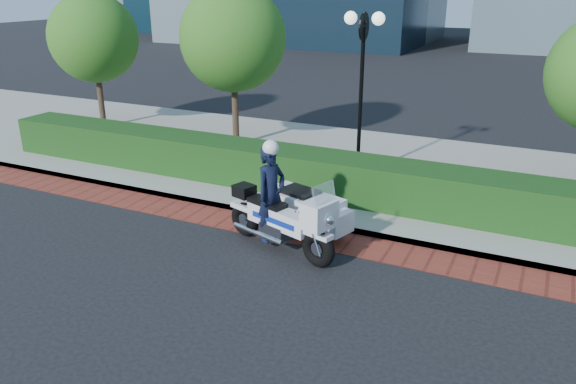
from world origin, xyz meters
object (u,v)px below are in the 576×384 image
at_px(tree_b, 233,38).
at_px(police_motorcycle, 289,208).
at_px(lamppost, 362,70).
at_px(tree_a, 94,38).

xyz_separation_m(tree_b, police_motorcycle, (4.45, -5.43, -2.67)).
bearing_deg(tree_b, lamppost, -16.11).
xyz_separation_m(lamppost, tree_b, (-4.50, 1.30, 0.48)).
bearing_deg(tree_a, lamppost, -7.41).
height_order(tree_b, police_motorcycle, tree_b).
bearing_deg(police_motorcycle, lamppost, 106.93).
distance_m(tree_b, police_motorcycle, 7.51).
relative_size(lamppost, tree_b, 0.86).
height_order(lamppost, tree_b, tree_b).
distance_m(tree_a, police_motorcycle, 11.60).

